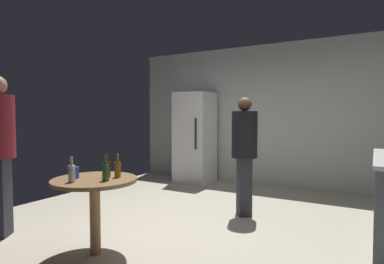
# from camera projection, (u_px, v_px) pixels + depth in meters

# --- Properties ---
(ground_plane) EXTENTS (5.20, 5.20, 0.10)m
(ground_plane) POSITION_uv_depth(u_px,v_px,m) (193.00, 225.00, 4.04)
(ground_plane) COLOR #B2A893
(wall_back) EXTENTS (5.32, 0.06, 2.70)m
(wall_back) POSITION_uv_depth(u_px,v_px,m) (260.00, 115.00, 6.24)
(wall_back) COLOR beige
(wall_back) RESTS_ON ground_plane
(refrigerator) EXTENTS (0.70, 0.68, 1.80)m
(refrigerator) POSITION_uv_depth(u_px,v_px,m) (195.00, 137.00, 6.50)
(refrigerator) COLOR white
(refrigerator) RESTS_ON ground_plane
(foreground_table) EXTENTS (0.80, 0.80, 0.73)m
(foreground_table) POSITION_uv_depth(u_px,v_px,m) (95.00, 189.00, 3.05)
(foreground_table) COLOR olive
(foreground_table) RESTS_ON ground_plane
(beer_bottle_amber) EXTENTS (0.06, 0.06, 0.23)m
(beer_bottle_amber) POSITION_uv_depth(u_px,v_px,m) (118.00, 169.00, 3.11)
(beer_bottle_amber) COLOR #8C5919
(beer_bottle_amber) RESTS_ON foreground_table
(beer_bottle_brown) EXTENTS (0.06, 0.06, 0.23)m
(beer_bottle_brown) POSITION_uv_depth(u_px,v_px,m) (107.00, 169.00, 3.10)
(beer_bottle_brown) COLOR #593314
(beer_bottle_brown) RESTS_ON foreground_table
(beer_bottle_green) EXTENTS (0.06, 0.06, 0.23)m
(beer_bottle_green) POSITION_uv_depth(u_px,v_px,m) (106.00, 172.00, 2.94)
(beer_bottle_green) COLOR #26662D
(beer_bottle_green) RESTS_ON foreground_table
(beer_bottle_clear) EXTENTS (0.06, 0.06, 0.23)m
(beer_bottle_clear) POSITION_uv_depth(u_px,v_px,m) (72.00, 173.00, 2.88)
(beer_bottle_clear) COLOR silver
(beer_bottle_clear) RESTS_ON foreground_table
(plastic_cup_blue) EXTENTS (0.08, 0.08, 0.11)m
(plastic_cup_blue) POSITION_uv_depth(u_px,v_px,m) (75.00, 173.00, 3.06)
(plastic_cup_blue) COLOR blue
(plastic_cup_blue) RESTS_ON foreground_table
(person_in_black_shirt) EXTENTS (0.47, 0.47, 1.58)m
(person_in_black_shirt) POSITION_uv_depth(u_px,v_px,m) (244.00, 147.00, 4.25)
(person_in_black_shirt) COLOR #2D2D38
(person_in_black_shirt) RESTS_ON ground_plane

